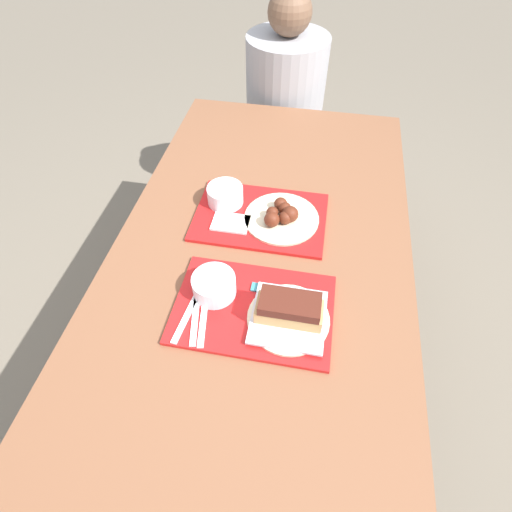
{
  "coord_description": "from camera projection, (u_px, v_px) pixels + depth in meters",
  "views": [
    {
      "loc": [
        0.13,
        -0.73,
        1.68
      ],
      "look_at": [
        -0.0,
        -0.0,
        0.82
      ],
      "focal_mm": 28.0,
      "sensor_mm": 36.0,
      "label": 1
    }
  ],
  "objects": [
    {
      "name": "ground_plane",
      "position": [
        257.0,
        376.0,
        1.75
      ],
      "size": [
        12.0,
        12.0,
        0.0
      ],
      "primitive_type": "plane",
      "color": "#706656"
    },
    {
      "name": "picnic_table",
      "position": [
        257.0,
        283.0,
        1.23
      ],
      "size": [
        0.9,
        1.8,
        0.78
      ],
      "color": "brown",
      "rests_on": "ground_plane"
    },
    {
      "name": "picnic_bench_far",
      "position": [
        294.0,
        156.0,
        2.19
      ],
      "size": [
        0.85,
        0.28,
        0.44
      ],
      "color": "brown",
      "rests_on": "ground_plane"
    },
    {
      "name": "tray_near",
      "position": [
        253.0,
        309.0,
        1.06
      ],
      "size": [
        0.42,
        0.29,
        0.01
      ],
      "color": "red",
      "rests_on": "picnic_table"
    },
    {
      "name": "tray_far",
      "position": [
        260.0,
        217.0,
        1.29
      ],
      "size": [
        0.42,
        0.29,
        0.01
      ],
      "color": "red",
      "rests_on": "picnic_table"
    },
    {
      "name": "bowl_coleslaw_near",
      "position": [
        214.0,
        285.0,
        1.06
      ],
      "size": [
        0.12,
        0.12,
        0.06
      ],
      "color": "silver",
      "rests_on": "tray_near"
    },
    {
      "name": "brisket_sandwich_plate",
      "position": [
        289.0,
        313.0,
        1.01
      ],
      "size": [
        0.21,
        0.21,
        0.09
      ],
      "color": "beige",
      "rests_on": "tray_near"
    },
    {
      "name": "plastic_fork_near",
      "position": [
        195.0,
        317.0,
        1.03
      ],
      "size": [
        0.05,
        0.17,
        0.0
      ],
      "color": "white",
      "rests_on": "tray_near"
    },
    {
      "name": "plastic_knife_near",
      "position": [
        203.0,
        318.0,
        1.03
      ],
      "size": [
        0.04,
        0.17,
        0.0
      ],
      "color": "white",
      "rests_on": "tray_near"
    },
    {
      "name": "plastic_spoon_near",
      "position": [
        187.0,
        315.0,
        1.04
      ],
      "size": [
        0.04,
        0.17,
        0.0
      ],
      "color": "white",
      "rests_on": "tray_near"
    },
    {
      "name": "condiment_packet",
      "position": [
        258.0,
        287.0,
        1.09
      ],
      "size": [
        0.04,
        0.03,
        0.01
      ],
      "color": "teal",
      "rests_on": "tray_near"
    },
    {
      "name": "bowl_coleslaw_far",
      "position": [
        225.0,
        194.0,
        1.3
      ],
      "size": [
        0.12,
        0.12,
        0.06
      ],
      "color": "silver",
      "rests_on": "tray_far"
    },
    {
      "name": "wings_plate_far",
      "position": [
        282.0,
        216.0,
        1.26
      ],
      "size": [
        0.24,
        0.24,
        0.06
      ],
      "color": "beige",
      "rests_on": "tray_far"
    },
    {
      "name": "napkin_far",
      "position": [
        231.0,
        223.0,
        1.26
      ],
      "size": [
        0.12,
        0.08,
        0.01
      ],
      "color": "white",
      "rests_on": "tray_far"
    },
    {
      "name": "person_seated_across",
      "position": [
        285.0,
        90.0,
        1.92
      ],
      "size": [
        0.38,
        0.38,
        0.73
      ],
      "color": "#9E9EA3",
      "rests_on": "picnic_bench_far"
    }
  ]
}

